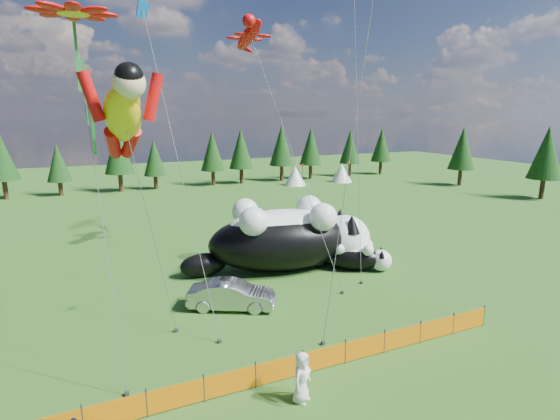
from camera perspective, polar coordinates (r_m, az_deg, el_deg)
name	(u,v)px	position (r m, az deg, el deg)	size (l,w,h in m)	color
ground	(252,345)	(20.68, -3.65, -17.18)	(160.00, 160.00, 0.00)	#0F3509
safety_fence	(280,369)	(18.04, -0.05, -20.11)	(22.06, 0.06, 1.10)	#262626
tree_line	(133,161)	(62.49, -18.65, 6.05)	(90.00, 4.00, 8.00)	black
festival_tents	(223,180)	(60.08, -7.47, 3.86)	(50.00, 3.20, 2.80)	white
cat_large	(290,237)	(29.13, 1.27, -3.50)	(12.91, 6.16, 4.68)	black
cat_small	(356,256)	(29.77, 9.89, -5.96)	(4.76, 3.77, 1.93)	black
car	(232,295)	(23.87, -6.31, -10.97)	(1.61, 4.62, 1.52)	#B1B1B6
spectator_e	(302,377)	(16.79, 2.85, -20.98)	(0.94, 0.61, 1.93)	white
superhero_kite	(123,116)	(17.29, -19.83, 11.48)	(4.43, 4.76, 12.27)	#E1BB0B
gecko_kite	(249,35)	(34.03, -4.08, 21.80)	(3.11, 14.42, 19.35)	red
flower_kite	(73,17)	(19.04, -25.37, 21.81)	(3.79, 5.32, 14.14)	red
diamond_kite_a	(146,23)	(24.07, -17.14, 22.31)	(2.27, 6.39, 16.48)	blue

